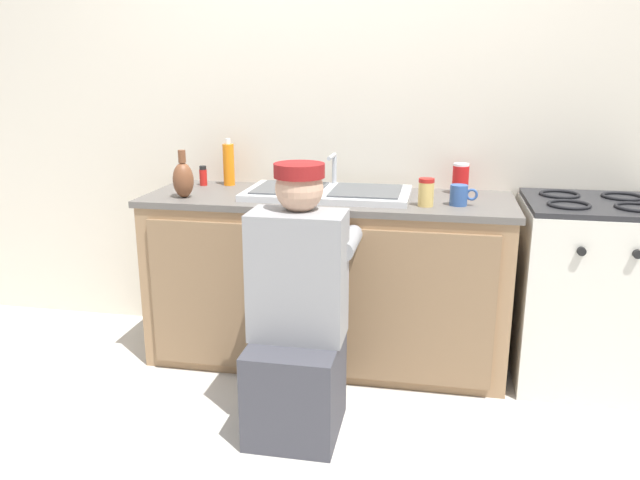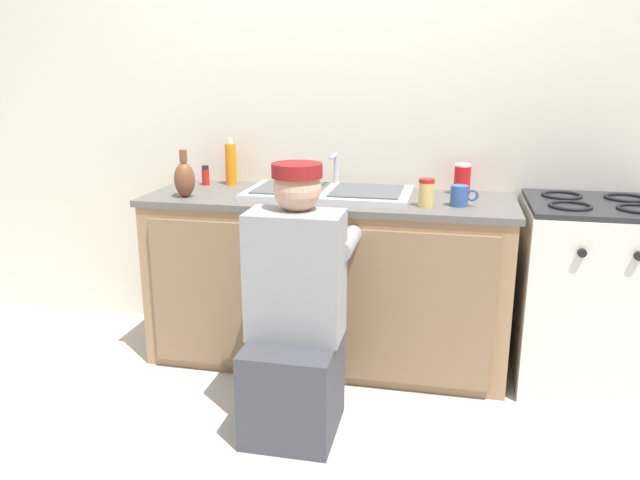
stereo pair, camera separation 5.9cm
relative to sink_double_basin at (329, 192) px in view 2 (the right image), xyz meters
The scene contains 13 objects.
ground_plane 0.92m from the sink_double_basin, 90.00° to the right, with size 12.00×12.00×0.00m, color beige.
back_wall 0.51m from the sink_double_basin, 90.00° to the left, with size 6.00×0.10×2.50m, color beige.
counter_cabinet 0.46m from the sink_double_basin, 90.00° to the right, with size 1.76×0.62×0.82m.
countertop 0.03m from the sink_double_basin, 90.00° to the right, with size 1.80×0.62×0.03m, color #5B5651.
sink_double_basin is the anchor object (origin of this frame).
stove_range 1.31m from the sink_double_basin, ahead, with size 0.62×0.62×0.89m.
plumber_person 0.80m from the sink_double_basin, 89.58° to the right, with size 0.42×0.61×1.10m.
soap_bottle_orange 0.61m from the sink_double_basin, 161.55° to the left, with size 0.06×0.06×0.25m.
soda_cup_red 0.67m from the sink_double_basin, 15.97° to the left, with size 0.08×0.08×0.15m.
condiment_jar 0.50m from the sink_double_basin, 17.01° to the right, with size 0.07×0.07×0.13m.
spice_bottle_red 0.72m from the sink_double_basin, 167.46° to the left, with size 0.04×0.04×0.10m.
vase_decorative 0.70m from the sink_double_basin, 166.13° to the right, with size 0.10×0.10×0.23m.
coffee_mug 0.64m from the sink_double_basin, ahead, with size 0.13×0.08×0.09m.
Camera 2 is at (0.59, -2.65, 1.46)m, focal length 35.00 mm.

